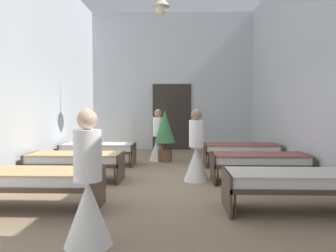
{
  "coord_description": "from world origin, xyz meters",
  "views": [
    {
      "loc": [
        0.23,
        -6.59,
        1.46
      ],
      "look_at": [
        0.0,
        0.88,
        1.09
      ],
      "focal_mm": 34.91,
      "sensor_mm": 36.0,
      "label": 1
    }
  ],
  "objects": [
    {
      "name": "bed_right_row_1",
      "position": [
        1.87,
        0.0,
        0.44
      ],
      "size": [
        1.9,
        0.84,
        0.57
      ],
      "color": "#473828",
      "rests_on": "ground"
    },
    {
      "name": "ground_plane",
      "position": [
        0.0,
        0.0,
        -0.05
      ],
      "size": [
        6.43,
        11.39,
        0.1
      ],
      "primitive_type": "cube",
      "color": "#8C755B"
    },
    {
      "name": "bed_left_row_0",
      "position": [
        -1.87,
        -1.9,
        0.44
      ],
      "size": [
        1.9,
        0.84,
        0.57
      ],
      "color": "#473828",
      "rests_on": "ground"
    },
    {
      "name": "bed_right_row_0",
      "position": [
        1.87,
        -1.9,
        0.44
      ],
      "size": [
        1.9,
        0.84,
        0.57
      ],
      "color": "#473828",
      "rests_on": "ground"
    },
    {
      "name": "bed_left_row_1",
      "position": [
        -1.87,
        0.0,
        0.44
      ],
      "size": [
        1.9,
        0.84,
        0.57
      ],
      "color": "#473828",
      "rests_on": "ground"
    },
    {
      "name": "nurse_near_aisle",
      "position": [
        -0.34,
        2.73,
        0.53
      ],
      "size": [
        0.52,
        0.52,
        1.49
      ],
      "rotation": [
        0.0,
        0.0,
        5.1
      ],
      "color": "white",
      "rests_on": "ground"
    },
    {
      "name": "room_shell",
      "position": [
        -0.0,
        1.25,
        2.5
      ],
      "size": [
        6.23,
        10.99,
        4.99
      ],
      "color": "silver",
      "rests_on": "ground"
    },
    {
      "name": "potted_plant",
      "position": [
        -0.14,
        2.58,
        0.87
      ],
      "size": [
        0.58,
        0.58,
        1.45
      ],
      "color": "brown",
      "rests_on": "ground"
    },
    {
      "name": "nurse_far_aisle",
      "position": [
        0.61,
        0.08,
        0.53
      ],
      "size": [
        0.52,
        0.52,
        1.49
      ],
      "rotation": [
        0.0,
        0.0,
        0.01
      ],
      "color": "white",
      "rests_on": "ground"
    },
    {
      "name": "bed_right_row_2",
      "position": [
        1.87,
        1.9,
        0.44
      ],
      "size": [
        1.9,
        0.84,
        0.57
      ],
      "color": "#473828",
      "rests_on": "ground"
    },
    {
      "name": "bed_left_row_2",
      "position": [
        -1.87,
        1.9,
        0.44
      ],
      "size": [
        1.9,
        0.84,
        0.57
      ],
      "color": "#473828",
      "rests_on": "ground"
    },
    {
      "name": "nurse_mid_aisle",
      "position": [
        -0.73,
        -3.15,
        0.53
      ],
      "size": [
        0.52,
        0.52,
        1.49
      ],
      "rotation": [
        0.0,
        0.0,
        1.92
      ],
      "color": "white",
      "rests_on": "ground"
    }
  ]
}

